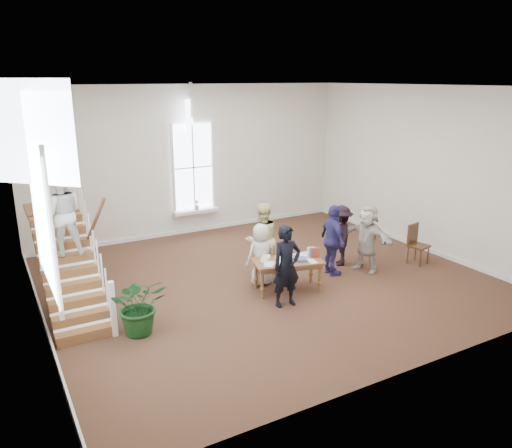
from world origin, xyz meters
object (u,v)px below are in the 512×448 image
woman_cluster_b (341,236)px  side_chair (416,241)px  person_yellow (262,239)px  woman_cluster_c (367,238)px  police_officer (287,266)px  woman_cluster_a (333,240)px  elderly_woman (261,254)px  floor_plant (140,305)px  library_table (288,263)px

woman_cluster_b → side_chair: bearing=97.0°
person_yellow → woman_cluster_c: bearing=152.9°
woman_cluster_c → police_officer: bearing=-90.8°
woman_cluster_c → person_yellow: bearing=-128.2°
woman_cluster_a → woman_cluster_c: bearing=-93.8°
person_yellow → side_chair: 4.12m
police_officer → elderly_woman: (0.10, 1.25, -0.15)m
elderly_woman → woman_cluster_b: bearing=-175.2°
woman_cluster_b → elderly_woman: bearing=-54.4°
floor_plant → side_chair: bearing=1.4°
library_table → elderly_woman: size_ratio=1.15×
library_table → elderly_woman: elderly_woman is taller
police_officer → woman_cluster_a: (1.92, 0.92, -0.01)m
woman_cluster_b → woman_cluster_c: size_ratio=0.92×
woman_cluster_c → floor_plant: bearing=-101.3°
floor_plant → woman_cluster_c: bearing=3.8°
elderly_woman → police_officer: bearing=87.4°
person_yellow → library_table: bearing=88.5°
woman_cluster_b → floor_plant: bearing=-46.6°
police_officer → woman_cluster_b: 2.87m
floor_plant → library_table: bearing=5.3°
police_officer → woman_cluster_c: police_officer is taller
woman_cluster_b → woman_cluster_c: 0.72m
police_officer → floor_plant: bearing=176.3°
floor_plant → side_chair: size_ratio=1.11×
police_officer → side_chair: size_ratio=1.70×
library_table → woman_cluster_c: 2.38m
woman_cluster_a → woman_cluster_b: (0.60, 0.45, -0.09)m
police_officer → floor_plant: size_ratio=1.53×
person_yellow → floor_plant: person_yellow is taller
library_table → woman_cluster_a: woman_cluster_a is taller
library_table → woman_cluster_a: (1.47, 0.27, 0.23)m
woman_cluster_c → side_chair: size_ratio=1.64×
police_officer → elderly_woman: bearing=87.8°
library_table → floor_plant: floor_plant is taller
elderly_woman → woman_cluster_a: woman_cluster_a is taller
woman_cluster_c → woman_cluster_b: bearing=-170.3°
library_table → floor_plant: size_ratio=1.46×
side_chair → woman_cluster_b: bearing=141.9°
woman_cluster_b → woman_cluster_a: bearing=-20.3°
person_yellow → woman_cluster_c: size_ratio=1.06×
elderly_woman → floor_plant: (-3.16, -0.93, -0.16)m
person_yellow → woman_cluster_b: bearing=165.8°
elderly_woman → woman_cluster_c: bearing=171.0°
library_table → woman_cluster_a: 1.51m
library_table → woman_cluster_c: (2.37, 0.07, 0.21)m
police_officer → woman_cluster_a: police_officer is taller
elderly_woman → side_chair: (4.21, -0.75, -0.15)m
police_officer → person_yellow: person_yellow is taller
woman_cluster_a → floor_plant: size_ratio=1.52×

